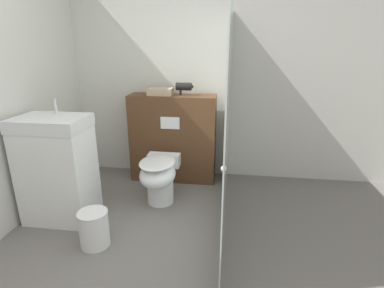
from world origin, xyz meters
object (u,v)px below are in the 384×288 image
waste_bin (94,229)px  hair_drier (184,87)px  sink_vanity (57,169)px  toilet (159,177)px

waste_bin → hair_drier: bearing=68.9°
sink_vanity → hair_drier: hair_drier is taller
toilet → sink_vanity: 0.98m
toilet → hair_drier: (0.17, 0.65, 0.85)m
toilet → hair_drier: hair_drier is taller
toilet → hair_drier: size_ratio=2.88×
waste_bin → sink_vanity: bearing=143.3°
hair_drier → sink_vanity: bearing=-135.1°
sink_vanity → hair_drier: (1.04, 1.03, 0.65)m
sink_vanity → hair_drier: bearing=44.9°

